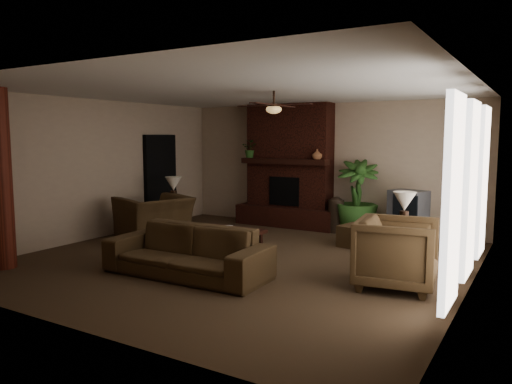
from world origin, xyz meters
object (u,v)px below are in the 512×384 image
Objects in this scene: tv_stand at (408,230)px; floor_plant at (356,213)px; coffee_table at (228,232)px; lamp_left at (173,186)px; ottoman at (358,236)px; sofa at (187,243)px; armchair_right at (397,250)px; side_table_right at (405,250)px; side_table_left at (173,220)px; log_column at (0,179)px; armchair_left at (154,210)px; lamp_right at (404,205)px; floor_vase at (336,212)px.

floor_plant reaches higher than tv_stand.
coffee_table is 2.43m from lamp_left.
sofa is at bearing -116.01° from ottoman.
lamp_left is (-3.91, -0.66, 0.80)m from ottoman.
tv_stand is (-0.58, 2.99, -0.28)m from armchair_right.
side_table_right is (0.40, -1.82, 0.03)m from tv_stand.
floor_plant is at bearing 28.02° from lamp_left.
side_table_right reaches higher than ottoman.
ottoman is 1.09× the size of side_table_left.
log_column is 2.14× the size of armchair_left.
armchair_left is 0.85m from lamp_left.
log_column reaches higher than sofa.
armchair_left is 5.04m from tv_stand.
side_table_left is 1.00× the size of side_table_right.
lamp_right is at bearing 112.01° from armchair_left.
floor_vase is (2.92, 2.51, -0.14)m from armchair_left.
armchair_right is 3.06m from tv_stand.
coffee_table is (-3.08, 0.48, -0.16)m from armchair_right.
floor_plant is 2.69m from side_table_right.
log_column is 2.33× the size of coffee_table.
sofa is at bearing -141.29° from lamp_right.
lamp_right is at bearing -43.84° from ottoman.
floor_vase is at bearing 57.78° from log_column.
sofa is at bearing -140.79° from side_table_right.
armchair_right is 3.12m from coffee_table.
armchair_left reaches higher than sofa.
tv_stand is at bearing 18.25° from side_table_left.
sofa is 3.85× the size of lamp_left.
ottoman is 0.92× the size of lamp_left.
ottoman is 0.92× the size of lamp_right.
log_column is 7.25m from tv_stand.
armchair_left reaches higher than ottoman.
side_table_left reaches higher than ottoman.
tv_stand is at bearing 49.40° from ottoman.
sofa is 4.48m from floor_plant.
lamp_left is at bearing -154.07° from armchair_left.
floor_plant is (3.36, 2.57, -0.13)m from armchair_left.
ottoman is at bearing 10.08° from side_table_left.
lamp_right is (5.00, -0.35, 0.73)m from side_table_left.
coffee_table is at bearing -25.83° from lamp_left.
lamp_right is at bearing 12.31° from coffee_table.
side_table_left is at bearing 132.29° from sofa.
side_table_left is at bearing -80.99° from lamp_left.
log_column is 3.05m from armchair_left.
sofa is 4.55× the size of side_table_left.
log_column is at bearing -153.79° from tv_stand.
armchair_right is at bearing 17.84° from sofa.
side_table_left reaches higher than tv_stand.
sofa reaches higher than floor_plant.
ottoman is 1.09m from tv_stand.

